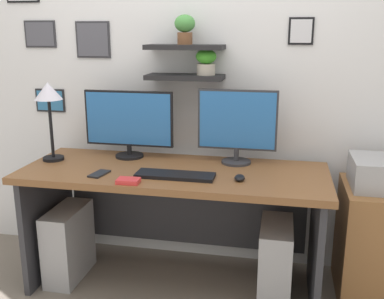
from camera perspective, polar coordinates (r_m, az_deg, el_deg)
name	(u,v)px	position (r m, az deg, el deg)	size (l,w,h in m)	color
ground_plane	(175,284)	(2.94, -2.20, -16.68)	(8.00, 8.00, 0.00)	#70665B
back_wall_assembly	(188,61)	(2.94, -0.50, 11.26)	(4.40, 0.24, 2.70)	silver
desk	(176,199)	(2.74, -2.03, -6.31)	(1.79, 0.68, 0.75)	brown
monitor_left	(129,122)	(2.87, -8.06, 3.48)	(0.57, 0.18, 0.43)	black
monitor_right	(237,124)	(2.72, 5.78, 3.19)	(0.48, 0.18, 0.45)	#2D2D33
keyboard	(175,175)	(2.49, -2.17, -3.29)	(0.44, 0.14, 0.02)	black
computer_mouse	(240,178)	(2.45, 6.08, -3.59)	(0.06, 0.09, 0.03)	black
desk_lamp	(49,99)	(2.87, -17.78, 6.10)	(0.17, 0.17, 0.49)	black
cell_phone	(99,174)	(2.59, -11.73, -3.04)	(0.07, 0.14, 0.01)	black
scissors_tray	(128,181)	(2.42, -8.11, -3.98)	(0.12, 0.08, 0.02)	red
drawer_cabinet	(378,242)	(2.89, 22.63, -10.84)	(0.44, 0.50, 0.68)	brown
computer_tower_left	(69,243)	(3.01, -15.43, -11.41)	(0.18, 0.40, 0.46)	#99999E
computer_tower_right	(275,263)	(2.72, 10.54, -13.98)	(0.18, 0.40, 0.47)	#99999E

